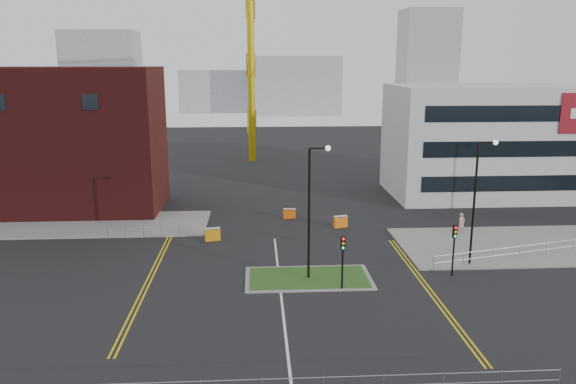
# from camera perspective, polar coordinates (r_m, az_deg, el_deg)

# --- Properties ---
(ground) EXTENTS (200.00, 200.00, 0.00)m
(ground) POSITION_cam_1_polar(r_m,az_deg,el_deg) (31.43, -0.25, -14.33)
(ground) COLOR black
(ground) RESTS_ON ground
(pavement_left) EXTENTS (28.00, 8.00, 0.12)m
(pavement_left) POSITION_cam_1_polar(r_m,az_deg,el_deg) (55.10, -22.87, -3.12)
(pavement_left) COLOR slate
(pavement_left) RESTS_ON ground
(pavement_right) EXTENTS (24.00, 10.00, 0.12)m
(pavement_right) POSITION_cam_1_polar(r_m,az_deg,el_deg) (50.12, 24.89, -4.87)
(pavement_right) COLOR slate
(pavement_right) RESTS_ON ground
(island_kerb) EXTENTS (8.60, 4.60, 0.08)m
(island_kerb) POSITION_cam_1_polar(r_m,az_deg,el_deg) (38.81, 2.09, -8.74)
(island_kerb) COLOR slate
(island_kerb) RESTS_ON ground
(grass_island) EXTENTS (8.00, 4.00, 0.12)m
(grass_island) POSITION_cam_1_polar(r_m,az_deg,el_deg) (38.81, 2.09, -8.71)
(grass_island) COLOR #264B19
(grass_island) RESTS_ON ground
(brick_building) EXTENTS (24.20, 10.07, 14.24)m
(brick_building) POSITION_cam_1_polar(r_m,az_deg,el_deg) (60.33, -24.25, 4.69)
(brick_building) COLOR #471111
(brick_building) RESTS_ON ground
(office_block) EXTENTS (25.00, 12.20, 12.00)m
(office_block) POSITION_cam_1_polar(r_m,az_deg,el_deg) (66.39, 21.24, 4.89)
(office_block) COLOR silver
(office_block) RESTS_ON ground
(streetlamp_island) EXTENTS (1.46, 0.36, 9.18)m
(streetlamp_island) POSITION_cam_1_polar(r_m,az_deg,el_deg) (37.17, 2.49, -1.02)
(streetlamp_island) COLOR black
(streetlamp_island) RESTS_ON ground
(streetlamp_right_near) EXTENTS (1.46, 0.36, 9.18)m
(streetlamp_right_near) POSITION_cam_1_polar(r_m,az_deg,el_deg) (41.98, 18.73, -0.07)
(streetlamp_right_near) COLOR black
(streetlamp_right_near) RESTS_ON ground
(traffic_light_island) EXTENTS (0.28, 0.33, 3.65)m
(traffic_light_island) POSITION_cam_1_polar(r_m,az_deg,el_deg) (36.29, 5.59, -6.12)
(traffic_light_island) COLOR black
(traffic_light_island) RESTS_ON ground
(traffic_light_right) EXTENTS (0.28, 0.33, 3.65)m
(traffic_light_right) POSITION_cam_1_polar(r_m,az_deg,el_deg) (40.10, 16.55, -4.73)
(traffic_light_right) COLOR black
(traffic_light_right) RESTS_ON ground
(railing_front) EXTENTS (24.05, 0.05, 1.10)m
(railing_front) POSITION_cam_1_polar(r_m,az_deg,el_deg) (25.84, 0.51, -18.91)
(railing_front) COLOR gray
(railing_front) RESTS_ON ground
(railing_left) EXTENTS (6.05, 0.05, 1.10)m
(railing_left) POSITION_cam_1_polar(r_m,az_deg,el_deg) (48.81, -14.46, -3.66)
(railing_left) COLOR gray
(railing_left) RESTS_ON ground
(railing_right) EXTENTS (19.05, 5.05, 1.10)m
(railing_right) POSITION_cam_1_polar(r_m,az_deg,el_deg) (47.12, 24.76, -5.04)
(railing_right) COLOR gray
(railing_right) RESTS_ON ground
(centre_line) EXTENTS (0.15, 30.00, 0.01)m
(centre_line) POSITION_cam_1_polar(r_m,az_deg,el_deg) (33.22, -0.44, -12.73)
(centre_line) COLOR silver
(centre_line) RESTS_ON ground
(yellow_left_a) EXTENTS (0.12, 24.00, 0.01)m
(yellow_left_a) POSITION_cam_1_polar(r_m,az_deg,el_deg) (41.22, -13.74, -7.84)
(yellow_left_a) COLOR gold
(yellow_left_a) RESTS_ON ground
(yellow_left_b) EXTENTS (0.12, 24.00, 0.01)m
(yellow_left_b) POSITION_cam_1_polar(r_m,az_deg,el_deg) (41.17, -13.33, -7.85)
(yellow_left_b) COLOR gold
(yellow_left_b) RESTS_ON ground
(yellow_right_a) EXTENTS (0.12, 20.00, 0.01)m
(yellow_right_a) POSITION_cam_1_polar(r_m,az_deg,el_deg) (38.43, 13.74, -9.42)
(yellow_right_a) COLOR gold
(yellow_right_a) RESTS_ON ground
(yellow_right_b) EXTENTS (0.12, 20.00, 0.01)m
(yellow_right_b) POSITION_cam_1_polar(r_m,az_deg,el_deg) (38.52, 14.17, -9.39)
(yellow_right_b) COLOR gold
(yellow_right_b) RESTS_ON ground
(skyline_a) EXTENTS (18.00, 12.00, 22.00)m
(skyline_a) POSITION_cam_1_polar(r_m,az_deg,el_deg) (152.83, -18.29, 11.17)
(skyline_a) COLOR gray
(skyline_a) RESTS_ON ground
(skyline_b) EXTENTS (24.00, 12.00, 16.00)m
(skyline_b) POSITION_cam_1_polar(r_m,az_deg,el_deg) (158.41, 0.84, 10.77)
(skyline_b) COLOR gray
(skyline_b) RESTS_ON ground
(skyline_c) EXTENTS (14.00, 12.00, 28.00)m
(skyline_c) POSITION_cam_1_polar(r_m,az_deg,el_deg) (159.77, 13.92, 12.57)
(skyline_c) COLOR gray
(skyline_c) RESTS_ON ground
(skyline_d) EXTENTS (30.00, 12.00, 12.00)m
(skyline_d) POSITION_cam_1_polar(r_m,az_deg,el_deg) (168.20, -5.64, 10.17)
(skyline_d) COLOR gray
(skyline_d) RESTS_ON ground
(pedestrian) EXTENTS (0.78, 0.67, 1.81)m
(pedestrian) POSITION_cam_1_polar(r_m,az_deg,el_deg) (50.57, 17.21, -3.07)
(pedestrian) COLOR pink
(pedestrian) RESTS_ON ground
(barrier_left) EXTENTS (1.33, 0.70, 1.06)m
(barrier_left) POSITION_cam_1_polar(r_m,az_deg,el_deg) (46.97, -7.68, -4.23)
(barrier_left) COLOR orange
(barrier_left) RESTS_ON ground
(barrier_mid) EXTENTS (1.17, 0.51, 0.95)m
(barrier_mid) POSITION_cam_1_polar(r_m,az_deg,el_deg) (52.97, 0.15, -2.17)
(barrier_mid) COLOR #E75B0C
(barrier_mid) RESTS_ON ground
(barrier_right) EXTENTS (1.31, 0.76, 1.05)m
(barrier_right) POSITION_cam_1_polar(r_m,az_deg,el_deg) (50.42, 5.34, -2.96)
(barrier_right) COLOR orange
(barrier_right) RESTS_ON ground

